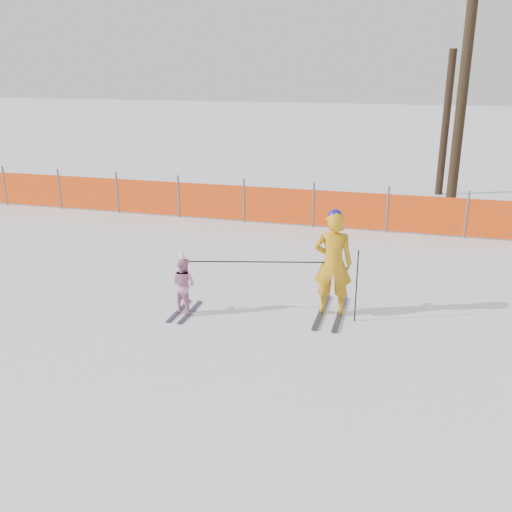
% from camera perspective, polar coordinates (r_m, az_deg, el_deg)
% --- Properties ---
extents(ground, '(120.00, 120.00, 0.00)m').
position_cam_1_polar(ground, '(10.27, -0.75, -6.16)').
color(ground, white).
rests_on(ground, ground).
extents(adult, '(0.72, 1.58, 1.96)m').
position_cam_1_polar(adult, '(10.14, 7.71, -0.69)').
color(adult, black).
rests_on(adult, ground).
extents(child, '(0.59, 1.03, 1.21)m').
position_cam_1_polar(child, '(10.34, -7.28, -2.81)').
color(child, black).
rests_on(child, ground).
extents(ski_poles, '(2.93, 0.62, 1.32)m').
position_cam_1_polar(ski_poles, '(10.02, 3.60, -1.44)').
color(ski_poles, black).
rests_on(ski_poles, ground).
extents(safety_fence, '(17.82, 0.06, 1.25)m').
position_cam_1_polar(safety_fence, '(16.68, -5.12, 5.55)').
color(safety_fence, '#595960').
rests_on(safety_fence, ground).
extents(tree_trunks, '(4.80, 2.31, 7.36)m').
position_cam_1_polar(tree_trunks, '(19.61, 22.67, 13.83)').
color(tree_trunks, black).
rests_on(tree_trunks, ground).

